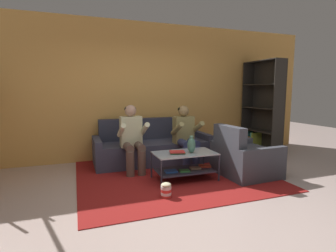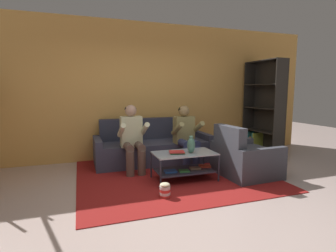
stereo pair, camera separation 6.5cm
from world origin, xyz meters
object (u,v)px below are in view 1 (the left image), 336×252
at_px(person_seated_left, 132,136).
at_px(person_seated_right, 186,134).
at_px(book_stack, 177,152).
at_px(couch, 152,148).
at_px(vase, 191,145).
at_px(bookshelf, 261,116).
at_px(popcorn_tub, 166,190).
at_px(coffee_table, 185,162).
at_px(armchair, 244,159).

xyz_separation_m(person_seated_left, person_seated_right, (1.04, -0.00, -0.02)).
xyz_separation_m(person_seated_left, book_stack, (0.57, -0.75, -0.18)).
bearing_deg(couch, vase, -77.70).
xyz_separation_m(couch, vase, (0.28, -1.29, 0.29)).
relative_size(person_seated_right, book_stack, 4.30).
relative_size(bookshelf, popcorn_tub, 10.23).
height_order(couch, book_stack, couch).
distance_m(coffee_table, vase, 0.31).
bearing_deg(person_seated_right, popcorn_tub, -123.13).
height_order(person_seated_left, bookshelf, bookshelf).
relative_size(person_seated_left, person_seated_right, 1.03).
xyz_separation_m(vase, armchair, (0.97, -0.07, -0.30)).
distance_m(couch, book_stack, 1.28).
bearing_deg(coffee_table, person_seated_left, 134.44).
xyz_separation_m(person_seated_right, bookshelf, (2.13, 0.47, 0.22)).
xyz_separation_m(person_seated_right, coffee_table, (-0.32, -0.73, -0.35)).
distance_m(couch, armchair, 1.86).
xyz_separation_m(person_seated_left, vase, (0.80, -0.78, -0.07)).
distance_m(person_seated_left, popcorn_tub, 1.44).
height_order(coffee_table, popcorn_tub, coffee_table).
distance_m(book_stack, armchair, 1.22).
distance_m(person_seated_left, vase, 1.12).
bearing_deg(armchair, popcorn_tub, -163.74).
bearing_deg(popcorn_tub, book_stack, 55.33).
relative_size(couch, vase, 8.40).
bearing_deg(person_seated_right, couch, 135.19).
height_order(person_seated_left, person_seated_right, person_seated_left).
xyz_separation_m(book_stack, bookshelf, (2.60, 1.22, 0.39)).
relative_size(coffee_table, book_stack, 3.69).
distance_m(coffee_table, bookshelf, 2.79).
height_order(bookshelf, popcorn_tub, bookshelf).
height_order(vase, armchair, armchair).
relative_size(person_seated_right, bookshelf, 0.55).
bearing_deg(couch, bookshelf, -1.04).
height_order(person_seated_right, coffee_table, person_seated_right).
xyz_separation_m(couch, book_stack, (0.05, -1.27, 0.18)).
xyz_separation_m(book_stack, popcorn_tub, (-0.39, -0.56, -0.37)).
xyz_separation_m(coffee_table, armchair, (1.06, -0.12, -0.01)).
distance_m(person_seated_right, coffee_table, 0.87).
height_order(vase, popcorn_tub, vase).
bearing_deg(armchair, coffee_table, 173.37).
relative_size(couch, person_seated_right, 1.99).
relative_size(person_seated_left, armchair, 1.22).
relative_size(coffee_table, bookshelf, 0.47).
relative_size(armchair, popcorn_tub, 4.72).
xyz_separation_m(person_seated_left, armchair, (1.77, -0.85, -0.37)).
bearing_deg(book_stack, person_seated_right, 58.07).
bearing_deg(coffee_table, armchair, -6.63).
bearing_deg(person_seated_right, coffee_table, -113.93).
relative_size(couch, person_seated_left, 1.94).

